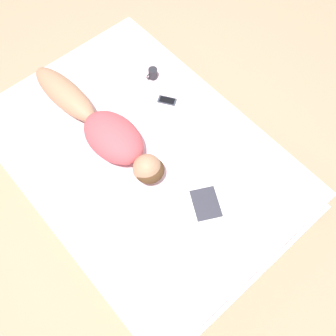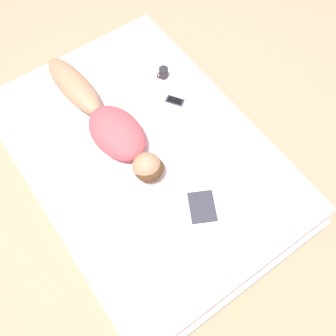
# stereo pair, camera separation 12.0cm
# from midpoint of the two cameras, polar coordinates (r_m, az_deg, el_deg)

# --- Properties ---
(ground_plane) EXTENTS (12.00, 12.00, 0.00)m
(ground_plane) POSITION_cam_midpoint_polar(r_m,az_deg,el_deg) (3.23, -4.35, -2.22)
(ground_plane) COLOR #9E8466
(bed) EXTENTS (1.60, 2.27, 0.52)m
(bed) POSITION_cam_midpoint_polar(r_m,az_deg,el_deg) (3.00, -4.68, -0.14)
(bed) COLOR beige
(bed) RESTS_ON ground_plane
(person) EXTENTS (0.36, 1.34, 0.20)m
(person) POSITION_cam_midpoint_polar(r_m,az_deg,el_deg) (2.80, -10.84, 5.85)
(person) COLOR #A37556
(person) RESTS_ON bed
(open_magazine) EXTENTS (0.61, 0.53, 0.01)m
(open_magazine) POSITION_cam_midpoint_polar(r_m,az_deg,el_deg) (2.61, 6.83, -4.66)
(open_magazine) COLOR silver
(open_magazine) RESTS_ON bed
(coffee_mug) EXTENTS (0.10, 0.07, 0.09)m
(coffee_mug) POSITION_cam_midpoint_polar(r_m,az_deg,el_deg) (3.12, -3.36, 13.51)
(coffee_mug) COLOR #232328
(coffee_mug) RESTS_ON bed
(cell_phone) EXTENTS (0.13, 0.15, 0.01)m
(cell_phone) POSITION_cam_midpoint_polar(r_m,az_deg,el_deg) (3.00, -1.30, 9.73)
(cell_phone) COLOR #333842
(cell_phone) RESTS_ON bed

